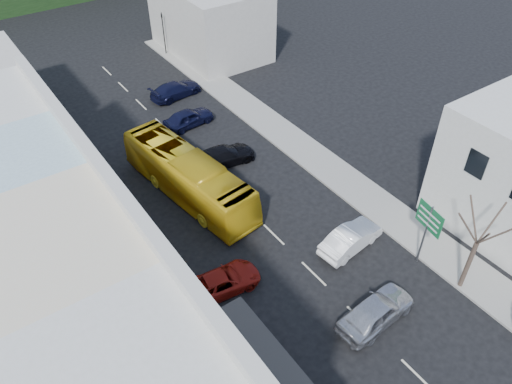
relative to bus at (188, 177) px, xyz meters
name	(u,v)px	position (x,y,z in m)	size (l,w,h in m)	color
ground	(314,274)	(2.48, -10.56, -1.55)	(120.00, 120.00, 0.00)	black
sidewalk_left	(127,227)	(-5.02, -0.56, -1.48)	(3.00, 52.00, 0.15)	gray
sidewalk_right	(305,150)	(9.98, -0.56, -1.48)	(3.00, 52.00, 0.15)	gray
shopfront_row	(61,268)	(-10.02, -5.56, 2.45)	(8.25, 30.00, 8.00)	beige
distant_block_right	(210,19)	(13.48, 19.44, 1.95)	(8.00, 12.00, 7.00)	#B7B2A8
bus	(188,177)	(0.00, 0.00, 0.00)	(2.50, 11.60, 3.10)	gold
car_silver	(376,313)	(3.02, -14.97, -0.85)	(1.80, 4.40, 1.40)	silver
car_white	(351,239)	(5.70, -10.16, -0.85)	(1.80, 4.40, 1.40)	white
car_red	(223,280)	(-2.52, -8.40, -0.85)	(1.90, 4.60, 1.40)	maroon
car_black_near	(224,156)	(3.94, 1.78, -0.85)	(1.84, 4.50, 1.40)	black
car_navy_mid	(188,118)	(4.33, 7.95, -0.85)	(1.80, 4.40, 1.40)	black
car_navy_far	(176,90)	(5.78, 12.92, -0.85)	(1.84, 4.50, 1.40)	black
pedestrian_left	(205,307)	(-4.37, -9.65, -0.55)	(0.60, 0.40, 1.70)	black
direction_sign	(424,235)	(8.28, -13.36, 0.65)	(0.57, 1.99, 4.41)	#136132
street_tree	(477,243)	(8.78, -16.11, 2.01)	(2.73, 2.73, 7.13)	#3C2E26
traffic_signal	(164,34)	(9.08, 21.44, 0.67)	(0.62, 0.96, 4.44)	black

